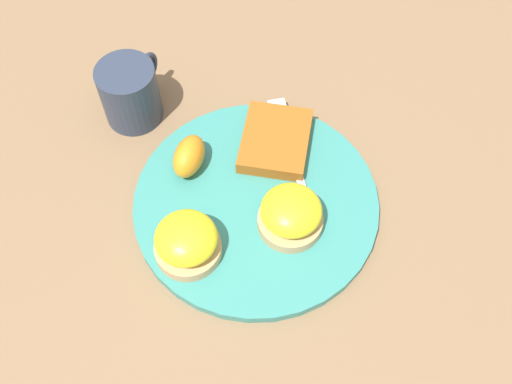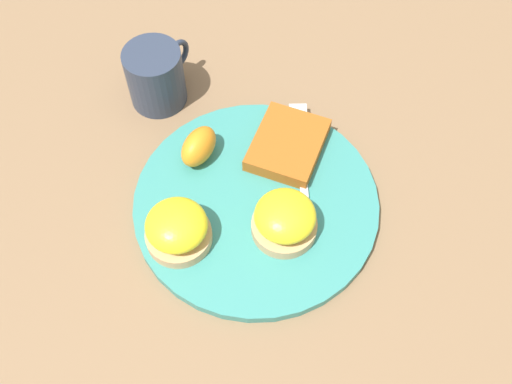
{
  "view_description": "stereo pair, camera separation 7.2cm",
  "coord_description": "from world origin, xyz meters",
  "px_view_note": "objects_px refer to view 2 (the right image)",
  "views": [
    {
      "loc": [
        -0.34,
        -0.16,
        0.65
      ],
      "look_at": [
        0.0,
        0.0,
        0.03
      ],
      "focal_mm": 42.0,
      "sensor_mm": 36.0,
      "label": 1
    },
    {
      "loc": [
        -0.3,
        -0.22,
        0.65
      ],
      "look_at": [
        0.0,
        0.0,
        0.03
      ],
      "focal_mm": 42.0,
      "sensor_mm": 36.0,
      "label": 2
    }
  ],
  "objects_px": {
    "sandwich_benedict_left": "(177,229)",
    "hashbrown_patty": "(288,145)",
    "cup": "(156,76)",
    "orange_wedge": "(199,146)",
    "sandwich_benedict_right": "(285,220)",
    "fork": "(301,157)"
  },
  "relations": [
    {
      "from": "sandwich_benedict_left",
      "to": "fork",
      "type": "bearing_deg",
      "value": -14.86
    },
    {
      "from": "sandwich_benedict_left",
      "to": "cup",
      "type": "relative_size",
      "value": 0.74
    },
    {
      "from": "hashbrown_patty",
      "to": "cup",
      "type": "distance_m",
      "value": 0.2
    },
    {
      "from": "hashbrown_patty",
      "to": "cup",
      "type": "height_order",
      "value": "cup"
    },
    {
      "from": "sandwich_benedict_right",
      "to": "hashbrown_patty",
      "type": "distance_m",
      "value": 0.12
    },
    {
      "from": "sandwich_benedict_right",
      "to": "hashbrown_patty",
      "type": "xyz_separation_m",
      "value": [
        0.1,
        0.07,
        -0.02
      ]
    },
    {
      "from": "hashbrown_patty",
      "to": "cup",
      "type": "bearing_deg",
      "value": 97.55
    },
    {
      "from": "sandwich_benedict_left",
      "to": "cup",
      "type": "height_order",
      "value": "cup"
    },
    {
      "from": "hashbrown_patty",
      "to": "cup",
      "type": "xyz_separation_m",
      "value": [
        -0.03,
        0.2,
        0.02
      ]
    },
    {
      "from": "hashbrown_patty",
      "to": "cup",
      "type": "relative_size",
      "value": 0.98
    },
    {
      "from": "sandwich_benedict_left",
      "to": "hashbrown_patty",
      "type": "distance_m",
      "value": 0.19
    },
    {
      "from": "orange_wedge",
      "to": "fork",
      "type": "xyz_separation_m",
      "value": [
        0.08,
        -0.11,
        -0.02
      ]
    },
    {
      "from": "sandwich_benedict_right",
      "to": "fork",
      "type": "xyz_separation_m",
      "value": [
        0.1,
        0.04,
        -0.02
      ]
    },
    {
      "from": "sandwich_benedict_left",
      "to": "sandwich_benedict_right",
      "type": "relative_size",
      "value": 1.0
    },
    {
      "from": "cup",
      "to": "sandwich_benedict_right",
      "type": "bearing_deg",
      "value": -105.25
    },
    {
      "from": "sandwich_benedict_left",
      "to": "orange_wedge",
      "type": "relative_size",
      "value": 1.31
    },
    {
      "from": "cup",
      "to": "orange_wedge",
      "type": "bearing_deg",
      "value": -113.56
    },
    {
      "from": "sandwich_benedict_left",
      "to": "fork",
      "type": "xyz_separation_m",
      "value": [
        0.18,
        -0.05,
        -0.02
      ]
    },
    {
      "from": "sandwich_benedict_left",
      "to": "orange_wedge",
      "type": "bearing_deg",
      "value": 28.24
    },
    {
      "from": "hashbrown_patty",
      "to": "orange_wedge",
      "type": "relative_size",
      "value": 1.74
    },
    {
      "from": "orange_wedge",
      "to": "fork",
      "type": "relative_size",
      "value": 0.36
    },
    {
      "from": "cup",
      "to": "hashbrown_patty",
      "type": "bearing_deg",
      "value": -82.45
    }
  ]
}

